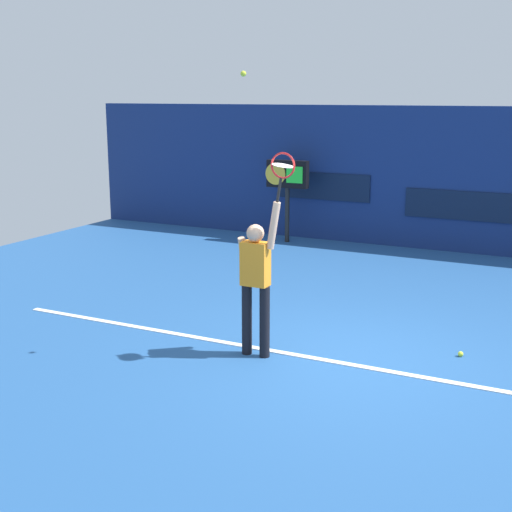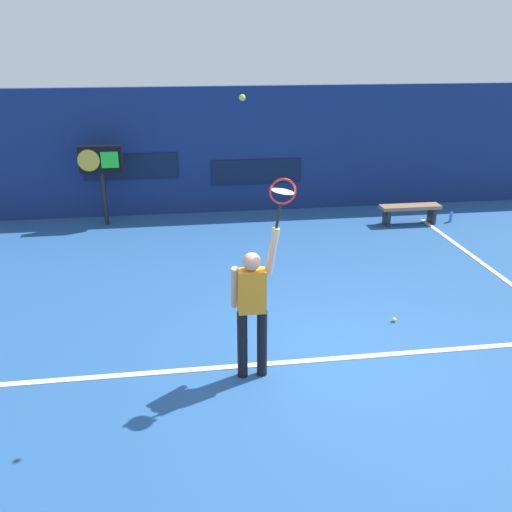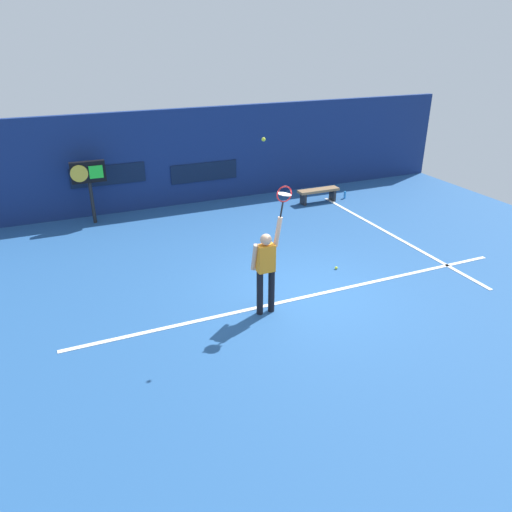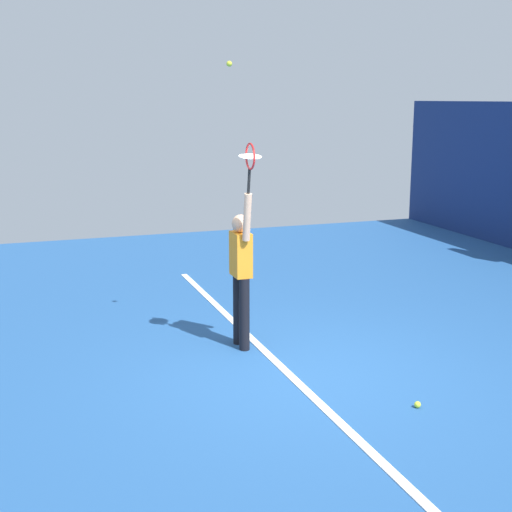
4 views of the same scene
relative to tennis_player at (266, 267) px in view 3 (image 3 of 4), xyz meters
The scene contains 13 objects.
ground_plane 1.53m from the tennis_player, 19.03° to the left, with size 18.00×18.00×0.00m, color #23518C.
back_wall 7.41m from the tennis_player, 81.57° to the left, with size 18.00×0.20×3.01m, color navy.
sponsor_banner_center 7.27m from the tennis_player, 81.43° to the left, with size 2.20×0.03×0.60m, color #0C1933.
sponsor_banner_portside 7.44m from the tennis_player, 104.93° to the left, with size 2.20×0.03×0.60m, color #0C1933.
court_baseline 1.49m from the tennis_player, 10.88° to the left, with size 10.00×0.10×0.01m, color white.
court_sideline 5.53m from the tennis_player, 25.87° to the left, with size 0.10×7.00×0.01m, color white.
tennis_player is the anchor object (origin of this frame).
tennis_racket 1.42m from the tennis_player, ahead, with size 0.36×0.27×0.62m.
tennis_ball 2.46m from the tennis_player, 137.14° to the right, with size 0.07×0.07×0.07m, color #CCE033.
scoreboard_clock 7.07m from the tennis_player, 110.94° to the left, with size 0.96×0.20×1.82m.
court_bench 7.21m from the tennis_player, 51.70° to the left, with size 1.40×0.36×0.45m.
water_bottle 7.91m from the tennis_player, 45.77° to the left, with size 0.07×0.07×0.24m, color #338CD8.
spare_ball 2.77m from the tennis_player, 25.30° to the left, with size 0.07×0.07×0.07m, color #CCE033.
Camera 3 is at (-4.61, -8.07, 5.13)m, focal length 34.38 mm.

